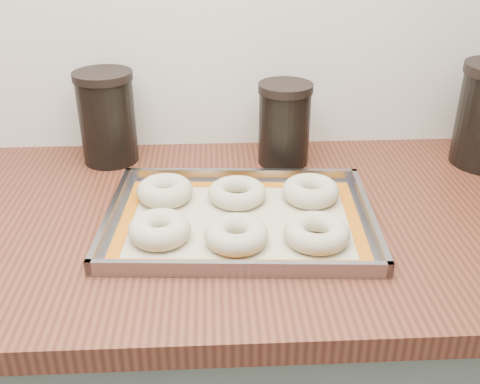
{
  "coord_description": "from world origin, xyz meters",
  "views": [
    {
      "loc": [
        -0.24,
        0.79,
        1.4
      ],
      "look_at": [
        -0.19,
        1.64,
        0.96
      ],
      "focal_mm": 42.0,
      "sensor_mm": 36.0,
      "label": 1
    }
  ],
  "objects": [
    {
      "name": "baking_tray",
      "position": [
        -0.19,
        1.64,
        0.91
      ],
      "size": [
        0.48,
        0.36,
        0.03
      ],
      "rotation": [
        0.0,
        0.0,
        -0.06
      ],
      "color": "gray",
      "rests_on": "countertop"
    },
    {
      "name": "canister_mid",
      "position": [
        -0.09,
        1.89,
        0.99
      ],
      "size": [
        0.11,
        0.11,
        0.17
      ],
      "color": "black",
      "rests_on": "countertop"
    },
    {
      "name": "bagel_front_left",
      "position": [
        -0.33,
        1.58,
        0.92
      ],
      "size": [
        0.11,
        0.11,
        0.04
      ],
      "primitive_type": "torus",
      "rotation": [
        0.0,
        0.0,
        -0.06
      ],
      "color": "beige",
      "rests_on": "baking_mat"
    },
    {
      "name": "bagel_front_mid",
      "position": [
        -0.2,
        1.56,
        0.92
      ],
      "size": [
        0.12,
        0.12,
        0.04
      ],
      "primitive_type": "torus",
      "rotation": [
        0.0,
        0.0,
        -0.12
      ],
      "color": "beige",
      "rests_on": "baking_mat"
    },
    {
      "name": "countertop",
      "position": [
        0.0,
        1.68,
        0.88
      ],
      "size": [
        3.06,
        0.68,
        0.04
      ],
      "primitive_type": "cube",
      "color": "#5E2C1C",
      "rests_on": "cabinet"
    },
    {
      "name": "bagel_back_mid",
      "position": [
        -0.2,
        1.71,
        0.92
      ],
      "size": [
        0.14,
        0.14,
        0.03
      ],
      "primitive_type": "torus",
      "rotation": [
        0.0,
        0.0,
        -0.36
      ],
      "color": "beige",
      "rests_on": "baking_mat"
    },
    {
      "name": "canister_left",
      "position": [
        -0.46,
        1.92,
        1.0
      ],
      "size": [
        0.12,
        0.12,
        0.19
      ],
      "color": "black",
      "rests_on": "countertop"
    },
    {
      "name": "baking_mat",
      "position": [
        -0.19,
        1.64,
        0.9
      ],
      "size": [
        0.44,
        0.32,
        0.0
      ],
      "rotation": [
        0.0,
        0.0,
        -0.06
      ],
      "color": "#C6B793",
      "rests_on": "baking_tray"
    },
    {
      "name": "bagel_back_left",
      "position": [
        -0.33,
        1.72,
        0.92
      ],
      "size": [
        0.13,
        0.13,
        0.04
      ],
      "primitive_type": "torus",
      "rotation": [
        0.0,
        0.0,
        -0.34
      ],
      "color": "beige",
      "rests_on": "baking_mat"
    },
    {
      "name": "bagel_front_right",
      "position": [
        -0.07,
        1.56,
        0.92
      ],
      "size": [
        0.13,
        0.13,
        0.04
      ],
      "primitive_type": "torus",
      "rotation": [
        0.0,
        0.0,
        -0.26
      ],
      "color": "beige",
      "rests_on": "baking_mat"
    },
    {
      "name": "bagel_back_right",
      "position": [
        -0.06,
        1.71,
        0.92
      ],
      "size": [
        0.14,
        0.14,
        0.04
      ],
      "primitive_type": "torus",
      "rotation": [
        0.0,
        0.0,
        -0.38
      ],
      "color": "beige",
      "rests_on": "baking_mat"
    }
  ]
}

